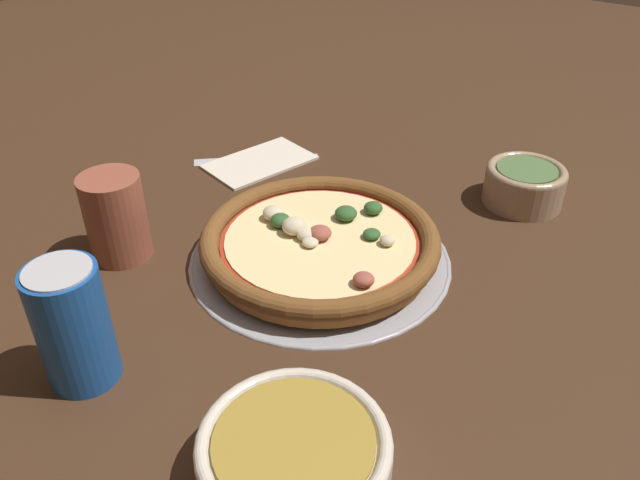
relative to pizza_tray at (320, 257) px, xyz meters
The scene contains 9 objects.
ground_plane 0.00m from the pizza_tray, ahead, with size 3.00×3.00×0.00m, color #3D2616.
pizza_tray is the anchor object (origin of this frame).
pizza 0.02m from the pizza_tray, 34.41° to the left, with size 0.28×0.28×0.04m.
bowl_near 0.30m from the pizza_tray, 147.29° to the right, with size 0.15×0.15×0.05m.
bowl_far 0.31m from the pizza_tray, 27.51° to the right, with size 0.11×0.11×0.05m.
drinking_cup 0.24m from the pizza_tray, 123.78° to the left, with size 0.07×0.07×0.10m.
napkin 0.27m from the pizza_tray, 56.73° to the left, with size 0.18×0.13×0.01m.
fork 0.28m from the pizza_tray, 59.50° to the left, with size 0.15×0.15×0.00m.
beverage_can 0.30m from the pizza_tray, 166.65° to the left, with size 0.07×0.07×0.12m.
Camera 1 is at (-0.49, -0.36, 0.44)m, focal length 35.00 mm.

